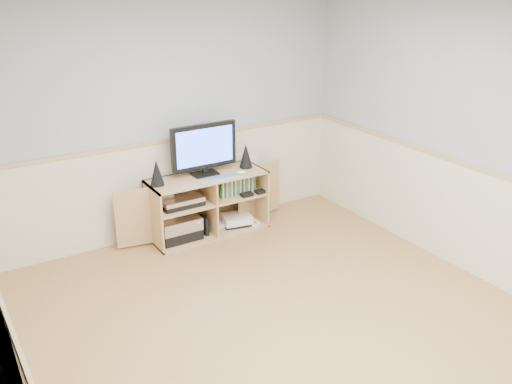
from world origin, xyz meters
TOP-DOWN VIEW (x-y plane):
  - room at (-0.06, 0.12)m, footprint 4.04×4.54m
  - media_cabinet at (0.30, 2.04)m, footprint 1.96×0.47m
  - monitor at (0.30, 2.03)m, footprint 0.72×0.18m
  - speaker_left at (-0.24, 2.00)m, footprint 0.14×0.14m
  - speaker_right at (0.79, 2.00)m, footprint 0.14×0.14m
  - keyboard at (0.43, 1.84)m, footprint 0.32×0.14m
  - mouse at (0.64, 1.84)m, footprint 0.11×0.09m
  - av_components at (-0.04, 1.98)m, footprint 0.51×0.32m
  - game_consoles at (0.62, 1.97)m, footprint 0.46×0.32m
  - game_cases at (0.64, 1.96)m, footprint 0.42×0.14m
  - wall_outlet at (1.00, 2.23)m, footprint 0.12×0.03m

SIDE VIEW (x-z plane):
  - game_consoles at x=0.62m, z-range 0.02..0.13m
  - av_components at x=-0.04m, z-range -0.01..0.45m
  - media_cabinet at x=0.30m, z-range 0.01..0.66m
  - game_cases at x=0.64m, z-range 0.39..0.58m
  - wall_outlet at x=1.00m, z-range 0.54..0.66m
  - keyboard at x=0.43m, z-range 0.65..0.66m
  - mouse at x=0.64m, z-range 0.65..0.69m
  - speaker_left at x=-0.24m, z-range 0.65..0.91m
  - speaker_right at x=0.79m, z-range 0.65..0.92m
  - monitor at x=0.30m, z-range 0.67..1.22m
  - room at x=-0.06m, z-range -0.05..2.49m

